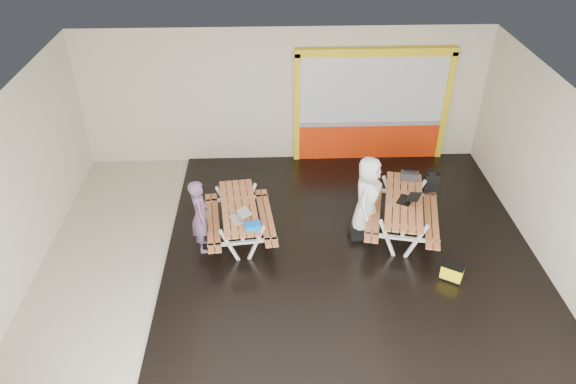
{
  "coord_description": "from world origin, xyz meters",
  "views": [
    {
      "loc": [
        -0.34,
        -8.41,
        7.25
      ],
      "look_at": [
        0.0,
        0.9,
        1.0
      ],
      "focal_mm": 33.73,
      "sensor_mm": 36.0,
      "label": 1
    }
  ],
  "objects_px": {
    "person_right": "(367,196)",
    "blue_pouch": "(253,226)",
    "fluke_bag": "(452,272)",
    "toolbox": "(410,176)",
    "dark_case": "(361,233)",
    "picnic_table_left": "(239,214)",
    "laptop_right": "(408,199)",
    "backpack": "(431,181)",
    "person_left": "(201,216)",
    "laptop_left": "(240,217)",
    "picnic_table_right": "(403,208)"
  },
  "relations": [
    {
      "from": "fluke_bag",
      "to": "backpack",
      "type": "bearing_deg",
      "value": 87.3
    },
    {
      "from": "person_left",
      "to": "dark_case",
      "type": "distance_m",
      "value": 3.39
    },
    {
      "from": "picnic_table_left",
      "to": "person_right",
      "type": "distance_m",
      "value": 2.69
    },
    {
      "from": "person_left",
      "to": "laptop_left",
      "type": "bearing_deg",
      "value": -104.64
    },
    {
      "from": "picnic_table_left",
      "to": "fluke_bag",
      "type": "xyz_separation_m",
      "value": [
        4.1,
        -1.49,
        -0.4
      ]
    },
    {
      "from": "picnic_table_left",
      "to": "blue_pouch",
      "type": "distance_m",
      "value": 0.82
    },
    {
      "from": "blue_pouch",
      "to": "dark_case",
      "type": "relative_size",
      "value": 0.67
    },
    {
      "from": "person_right",
      "to": "backpack",
      "type": "relative_size",
      "value": 3.41
    },
    {
      "from": "blue_pouch",
      "to": "person_right",
      "type": "bearing_deg",
      "value": 19.95
    },
    {
      "from": "person_left",
      "to": "dark_case",
      "type": "xyz_separation_m",
      "value": [
        3.3,
        0.25,
        -0.71
      ]
    },
    {
      "from": "toolbox",
      "to": "backpack",
      "type": "relative_size",
      "value": 0.79
    },
    {
      "from": "laptop_right",
      "to": "backpack",
      "type": "bearing_deg",
      "value": 50.7
    },
    {
      "from": "laptop_left",
      "to": "fluke_bag",
      "type": "xyz_separation_m",
      "value": [
        4.07,
        -1.06,
        -0.64
      ]
    },
    {
      "from": "dark_case",
      "to": "fluke_bag",
      "type": "distance_m",
      "value": 2.07
    },
    {
      "from": "toolbox",
      "to": "backpack",
      "type": "distance_m",
      "value": 0.53
    },
    {
      "from": "laptop_right",
      "to": "picnic_table_right",
      "type": "bearing_deg",
      "value": 146.91
    },
    {
      "from": "person_right",
      "to": "fluke_bag",
      "type": "distance_m",
      "value": 2.26
    },
    {
      "from": "picnic_table_left",
      "to": "laptop_right",
      "type": "relative_size",
      "value": 3.88
    },
    {
      "from": "blue_pouch",
      "to": "backpack",
      "type": "relative_size",
      "value": 0.6
    },
    {
      "from": "person_right",
      "to": "backpack",
      "type": "height_order",
      "value": "person_right"
    },
    {
      "from": "toolbox",
      "to": "backpack",
      "type": "xyz_separation_m",
      "value": [
        0.5,
        0.03,
        -0.17
      ]
    },
    {
      "from": "blue_pouch",
      "to": "backpack",
      "type": "bearing_deg",
      "value": 22.07
    },
    {
      "from": "person_right",
      "to": "fluke_bag",
      "type": "height_order",
      "value": "person_right"
    },
    {
      "from": "picnic_table_left",
      "to": "picnic_table_right",
      "type": "xyz_separation_m",
      "value": [
        3.43,
        0.03,
        0.04
      ]
    },
    {
      "from": "backpack",
      "to": "picnic_table_right",
      "type": "bearing_deg",
      "value": -133.42
    },
    {
      "from": "picnic_table_right",
      "to": "laptop_left",
      "type": "height_order",
      "value": "laptop_left"
    },
    {
      "from": "person_left",
      "to": "laptop_right",
      "type": "relative_size",
      "value": 2.92
    },
    {
      "from": "dark_case",
      "to": "picnic_table_left",
      "type": "bearing_deg",
      "value": 177.51
    },
    {
      "from": "person_left",
      "to": "laptop_left",
      "type": "xyz_separation_m",
      "value": [
        0.78,
        -0.06,
        0.01
      ]
    },
    {
      "from": "person_left",
      "to": "person_right",
      "type": "bearing_deg",
      "value": -91.71
    },
    {
      "from": "picnic_table_left",
      "to": "laptop_left",
      "type": "bearing_deg",
      "value": -84.97
    },
    {
      "from": "person_right",
      "to": "blue_pouch",
      "type": "bearing_deg",
      "value": 133.46
    },
    {
      "from": "person_right",
      "to": "dark_case",
      "type": "distance_m",
      "value": 0.81
    },
    {
      "from": "laptop_right",
      "to": "toolbox",
      "type": "height_order",
      "value": "toolbox"
    },
    {
      "from": "laptop_right",
      "to": "blue_pouch",
      "type": "bearing_deg",
      "value": -167.44
    },
    {
      "from": "person_right",
      "to": "laptop_left",
      "type": "xyz_separation_m",
      "value": [
        -2.64,
        -0.56,
        -0.04
      ]
    },
    {
      "from": "laptop_right",
      "to": "fluke_bag",
      "type": "bearing_deg",
      "value": -67.63
    },
    {
      "from": "person_left",
      "to": "picnic_table_left",
      "type": "bearing_deg",
      "value": -73.89
    },
    {
      "from": "picnic_table_left",
      "to": "person_left",
      "type": "bearing_deg",
      "value": -153.93
    },
    {
      "from": "picnic_table_right",
      "to": "person_right",
      "type": "height_order",
      "value": "person_right"
    },
    {
      "from": "picnic_table_right",
      "to": "fluke_bag",
      "type": "relative_size",
      "value": 4.9
    },
    {
      "from": "picnic_table_left",
      "to": "backpack",
      "type": "relative_size",
      "value": 4.11
    },
    {
      "from": "toolbox",
      "to": "backpack",
      "type": "bearing_deg",
      "value": 3.36
    },
    {
      "from": "backpack",
      "to": "fluke_bag",
      "type": "xyz_separation_m",
      "value": [
        -0.11,
        -2.34,
        -0.56
      ]
    },
    {
      "from": "laptop_right",
      "to": "fluke_bag",
      "type": "xyz_separation_m",
      "value": [
        0.6,
        -1.47,
        -0.7
      ]
    },
    {
      "from": "picnic_table_left",
      "to": "person_left",
      "type": "relative_size",
      "value": 1.33
    },
    {
      "from": "toolbox",
      "to": "fluke_bag",
      "type": "xyz_separation_m",
      "value": [
        0.39,
        -2.31,
        -0.73
      ]
    },
    {
      "from": "person_right",
      "to": "toolbox",
      "type": "relative_size",
      "value": 4.33
    },
    {
      "from": "person_right",
      "to": "laptop_right",
      "type": "height_order",
      "value": "person_right"
    },
    {
      "from": "blue_pouch",
      "to": "toolbox",
      "type": "distance_m",
      "value": 3.75
    }
  ]
}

